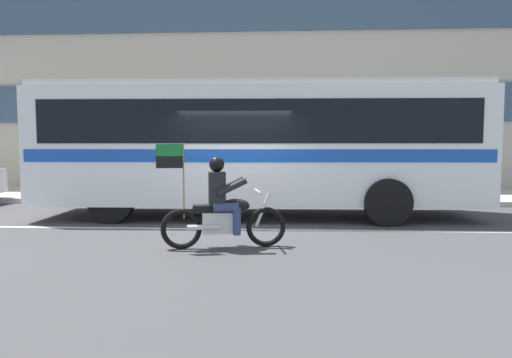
# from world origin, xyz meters

# --- Properties ---
(ground_plane) EXTENTS (60.00, 60.00, 0.00)m
(ground_plane) POSITION_xyz_m (0.00, 0.00, 0.00)
(ground_plane) COLOR #3D3D3F
(sidewalk_curb) EXTENTS (28.00, 3.80, 0.15)m
(sidewalk_curb) POSITION_xyz_m (0.00, 5.10, 0.07)
(sidewalk_curb) COLOR #B7B2A8
(sidewalk_curb) RESTS_ON ground_plane
(lane_center_stripe) EXTENTS (26.60, 0.14, 0.01)m
(lane_center_stripe) POSITION_xyz_m (0.00, -0.60, 0.00)
(lane_center_stripe) COLOR silver
(lane_center_stripe) RESTS_ON ground_plane
(office_building_facade) EXTENTS (28.00, 0.89, 9.51)m
(office_building_facade) POSITION_xyz_m (0.00, 7.39, 4.77)
(office_building_facade) COLOR #B2A893
(office_building_facade) RESTS_ON ground_plane
(transit_bus) EXTENTS (10.58, 2.85, 3.22)m
(transit_bus) POSITION_xyz_m (0.44, 1.19, 1.88)
(transit_bus) COLOR white
(transit_bus) RESTS_ON ground_plane
(motorcycle_with_rider) EXTENTS (2.16, 0.75, 1.78)m
(motorcycle_with_rider) POSITION_xyz_m (0.02, -2.28, 0.67)
(motorcycle_with_rider) COLOR black
(motorcycle_with_rider) RESTS_ON ground_plane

